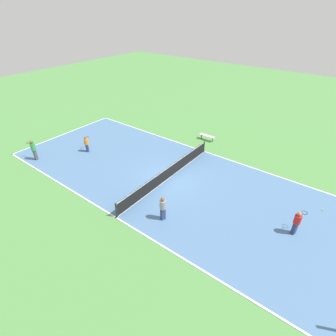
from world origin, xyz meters
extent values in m
plane|color=#518E47|center=(0.00, 0.00, 0.00)|extent=(80.00, 80.00, 0.00)
cube|color=#4C729E|center=(0.00, 0.00, 0.01)|extent=(10.09, 24.68, 0.02)
cube|color=white|center=(-4.99, 0.00, 0.02)|extent=(0.10, 24.68, 0.00)
cube|color=white|center=(4.99, 0.00, 0.02)|extent=(0.10, 24.68, 0.00)
cube|color=white|center=(0.00, -12.29, 0.02)|extent=(10.09, 0.10, 0.00)
cube|color=white|center=(0.00, 0.00, 0.02)|extent=(10.09, 0.10, 0.00)
cylinder|color=black|center=(-4.89, 0.00, 0.52)|extent=(0.10, 0.10, 0.99)
cylinder|color=black|center=(4.89, 0.00, 0.52)|extent=(0.10, 0.10, 0.99)
cube|color=black|center=(0.00, 0.00, 0.49)|extent=(9.79, 0.03, 0.94)
cube|color=white|center=(0.00, 0.00, 0.93)|extent=(9.79, 0.04, 0.06)
cube|color=silver|center=(-7.01, -0.92, 0.43)|extent=(0.36, 1.45, 0.04)
cylinder|color=#4C4C51|center=(-7.01, -1.50, 0.21)|extent=(0.08, 0.08, 0.41)
cylinder|color=#4C4C51|center=(-7.01, -0.35, 0.21)|extent=(0.08, 0.08, 0.41)
cube|color=navy|center=(3.42, 2.24, 0.42)|extent=(0.30, 0.27, 0.79)
cylinder|color=gray|center=(3.42, 2.24, 1.09)|extent=(0.46, 0.46, 0.55)
sphere|color=brown|center=(3.42, 2.24, 1.48)|extent=(0.24, 0.24, 0.24)
cube|color=navy|center=(0.92, -7.74, 0.36)|extent=(0.32, 0.32, 0.68)
cylinder|color=orange|center=(0.92, -7.74, 0.94)|extent=(0.51, 0.51, 0.47)
sphere|color=brown|center=(0.92, -7.74, 1.28)|extent=(0.20, 0.20, 0.20)
cylinder|color=#262626|center=(0.68, -7.95, 1.06)|extent=(0.23, 0.21, 0.03)
torus|color=black|center=(0.48, -8.14, 1.06)|extent=(0.43, 0.43, 0.02)
cube|color=navy|center=(0.02, 8.52, 0.40)|extent=(0.30, 0.26, 0.75)
cylinder|color=red|center=(0.02, 8.52, 1.03)|extent=(0.45, 0.45, 0.52)
sphere|color=#A87A56|center=(0.02, 8.52, 1.41)|extent=(0.22, 0.22, 0.22)
cylinder|color=#262626|center=(-0.29, 8.61, 1.17)|extent=(0.28, 0.11, 0.03)
torus|color=black|center=(-0.56, 8.69, 1.17)|extent=(0.38, 0.38, 0.02)
cube|color=#4C4C51|center=(4.21, -9.91, 0.44)|extent=(0.20, 0.25, 0.84)
cylinder|color=green|center=(4.21, -9.91, 1.16)|extent=(0.36, 0.36, 0.59)
sphere|color=brown|center=(4.21, -9.91, 1.58)|extent=(0.25, 0.25, 0.25)
cylinder|color=#262626|center=(4.21, -10.23, 1.30)|extent=(0.03, 0.28, 0.03)
torus|color=black|center=(4.21, -10.51, 1.30)|extent=(0.31, 0.31, 0.02)
sphere|color=#CCE033|center=(-2.95, 9.43, 0.06)|extent=(0.07, 0.07, 0.07)
sphere|color=#CCE033|center=(1.09, -6.01, 0.06)|extent=(0.07, 0.07, 0.07)
camera|label=1|loc=(12.12, 9.24, 10.62)|focal=28.00mm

